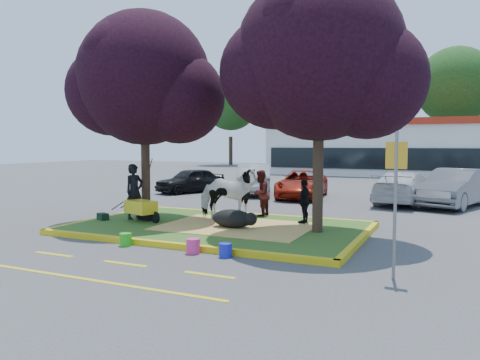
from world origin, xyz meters
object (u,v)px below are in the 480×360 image
at_px(calf, 232,219).
at_px(handler, 134,191).
at_px(cow, 228,194).
at_px(bucket_green, 126,240).
at_px(bucket_pink, 193,246).
at_px(car_black, 190,180).
at_px(sign_post, 396,188).
at_px(bucket_blue, 225,250).
at_px(wheelbarrow, 141,207).
at_px(car_silver, 254,179).

xyz_separation_m(calf, handler, (-3.48, 0.16, 0.60)).
height_order(cow, bucket_green, cow).
height_order(bucket_pink, car_black, car_black).
relative_size(sign_post, bucket_blue, 8.78).
bearing_deg(sign_post, wheelbarrow, 166.41).
bearing_deg(handler, car_silver, 16.80).
xyz_separation_m(cow, handler, (-2.80, -0.93, 0.04)).
height_order(wheelbarrow, car_black, car_black).
bearing_deg(car_black, handler, -45.18).
relative_size(calf, sign_post, 0.44).
xyz_separation_m(handler, bucket_green, (1.82, -2.74, -0.86)).
xyz_separation_m(sign_post, bucket_blue, (-3.58, 0.20, -1.55)).
height_order(handler, car_silver, handler).
bearing_deg(bucket_pink, cow, 104.24).
distance_m(sign_post, bucket_green, 6.50).
xyz_separation_m(bucket_green, bucket_pink, (1.91, 0.00, 0.01)).
bearing_deg(bucket_blue, wheelbarrow, 149.77).
xyz_separation_m(cow, sign_post, (5.33, -3.87, 0.73)).
bearing_deg(car_black, bucket_green, -41.71).
xyz_separation_m(calf, wheelbarrow, (-2.93, -0.25, 0.19)).
bearing_deg(wheelbarrow, car_silver, 111.28).
height_order(cow, handler, handler).
distance_m(car_black, car_silver, 3.35).
height_order(sign_post, car_silver, sign_post).
bearing_deg(cow, bucket_pink, -172.05).
height_order(calf, bucket_pink, calf).
bearing_deg(car_black, wheelbarrow, -43.01).
bearing_deg(wheelbarrow, bucket_green, -43.19).
bearing_deg(cow, wheelbarrow, 114.42).
xyz_separation_m(cow, car_black, (-6.03, 7.90, -0.34)).
height_order(cow, bucket_blue, cow).
bearing_deg(sign_post, bucket_blue, -178.32).
xyz_separation_m(wheelbarrow, car_silver, (-0.51, 9.91, 0.14)).
bearing_deg(handler, wheelbarrow, -109.34).
xyz_separation_m(calf, bucket_green, (-1.67, -2.58, -0.25)).
bearing_deg(bucket_green, wheelbarrow, 118.45).
distance_m(wheelbarrow, car_black, 9.98).
xyz_separation_m(cow, wheelbarrow, (-2.25, -1.33, -0.37)).
bearing_deg(car_black, bucket_blue, -31.34).
distance_m(sign_post, car_black, 16.39).
relative_size(sign_post, car_black, 0.74).
height_order(handler, bucket_blue, handler).
bearing_deg(bucket_green, bucket_pink, 0.00).
relative_size(cow, calf, 1.62).
distance_m(bucket_green, car_black, 12.63).
bearing_deg(sign_post, handler, 165.01).
bearing_deg(calf, cow, 113.87).
distance_m(cow, bucket_blue, 4.14).
bearing_deg(car_black, car_silver, 36.32).
relative_size(bucket_pink, car_black, 0.09).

